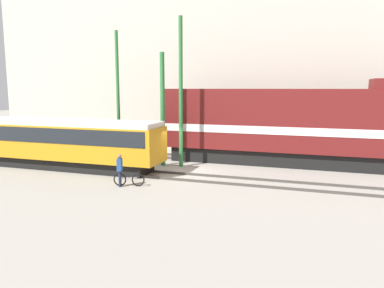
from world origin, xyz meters
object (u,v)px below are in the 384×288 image
freight_locomotive (286,125)px  utility_pole_right (181,93)px  bicycle (129,180)px  streetcar (66,141)px  utility_pole_left (118,98)px  person (120,167)px  utility_pole_center (163,110)px

freight_locomotive → utility_pole_right: size_ratio=1.72×
bicycle → streetcar: bearing=155.7°
streetcar → utility_pole_right: 7.75m
bicycle → utility_pole_left: utility_pole_left is taller
freight_locomotive → bicycle: 11.15m
person → utility_pole_left: utility_pole_left is taller
utility_pole_left → person: bearing=-60.3°
utility_pole_right → utility_pole_left: bearing=180.0°
bicycle → utility_pole_right: utility_pole_right is taller
utility_pole_left → utility_pole_right: (4.48, 0.00, 0.33)m
streetcar → utility_pole_center: bearing=28.1°
person → utility_pole_center: 6.25m
streetcar → utility_pole_right: size_ratio=1.34×
person → utility_pole_right: utility_pole_right is taller
streetcar → utility_pole_left: utility_pole_left is taller
utility_pole_center → freight_locomotive: bearing=20.8°
bicycle → utility_pole_center: size_ratio=0.22×
utility_pole_left → bicycle: bearing=-56.3°
utility_pole_left → utility_pole_center: (3.22, 0.00, -0.74)m
streetcar → utility_pole_right: (6.58, 2.85, 2.94)m
utility_pole_center → bicycle: bearing=-85.8°
freight_locomotive → person: bearing=-131.3°
streetcar → utility_pole_right: bearing=23.4°
streetcar → person: size_ratio=7.41×
utility_pole_center → utility_pole_right: bearing=0.0°
utility_pole_left → utility_pole_right: size_ratio=0.93×
freight_locomotive → person: (-7.49, -8.53, -1.58)m
bicycle → utility_pole_right: size_ratio=0.17×
utility_pole_right → freight_locomotive: bearing=24.5°
streetcar → bicycle: 6.44m
freight_locomotive → utility_pole_right: (-6.25, -2.85, 2.08)m
utility_pole_right → bicycle: bearing=-98.9°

